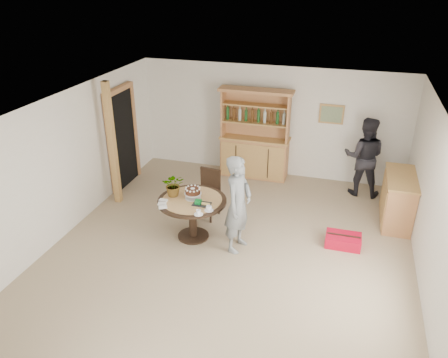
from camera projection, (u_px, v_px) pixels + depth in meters
The scene contains 17 objects.
ground at pixel (227, 256), 7.33m from camera, with size 7.00×7.00×0.00m, color tan.
room_shell at pixel (228, 161), 6.58m from camera, with size 6.04×7.04×2.52m.
doorway at pixel (122, 137), 9.33m from camera, with size 0.13×1.10×2.18m.
pine_post at pixel (112, 145), 8.52m from camera, with size 0.12×0.12×2.50m, color tan.
hutch at pixel (255, 148), 9.90m from camera, with size 1.62×0.54×2.04m.
sideboard at pixel (398, 199), 8.14m from camera, with size 0.54×1.26×0.94m.
dining_table at pixel (192, 207), 7.60m from camera, with size 1.20×1.20×0.76m.
dining_chair at pixel (208, 190), 8.34m from camera, with size 0.48×0.48×0.95m.
birthday_cake at pixel (193, 192), 7.52m from camera, with size 0.30×0.30×0.20m.
flower_vase at pixel (174, 185), 7.58m from camera, with size 0.38×0.33×0.42m, color #3F7233.
gift_tray at pixel (201, 203), 7.36m from camera, with size 0.30×0.20×0.08m.
coffee_cup_a at pixel (209, 208), 7.17m from camera, with size 0.15×0.15×0.09m.
coffee_cup_b at pixel (198, 213), 7.06m from camera, with size 0.15×0.15×0.08m.
napkins at pixel (163, 204), 7.36m from camera, with size 0.24×0.33×0.03m.
teen_boy at pixel (238, 204), 7.19m from camera, with size 0.62×0.41×1.70m, color slate.
adult_person at pixel (364, 157), 9.02m from camera, with size 0.82×0.64×1.69m, color black.
red_suitcase at pixel (343, 240), 7.57m from camera, with size 0.60×0.40×0.21m.
Camera 1 is at (1.68, -5.80, 4.36)m, focal length 35.00 mm.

